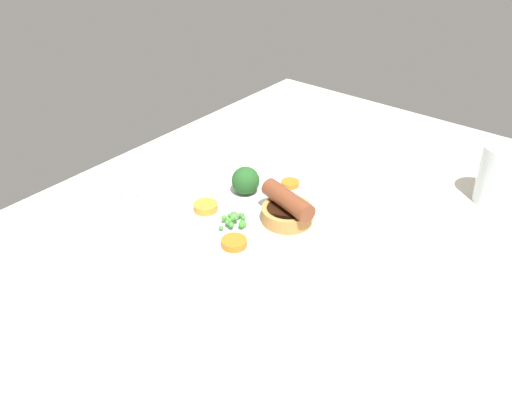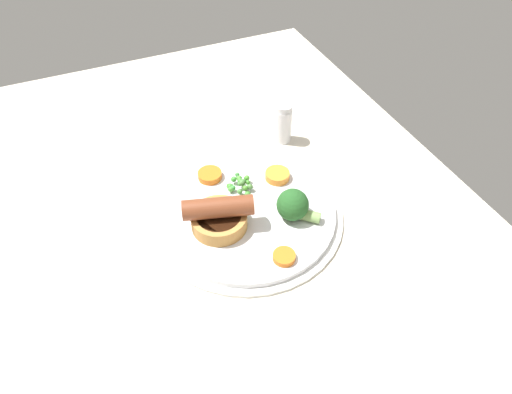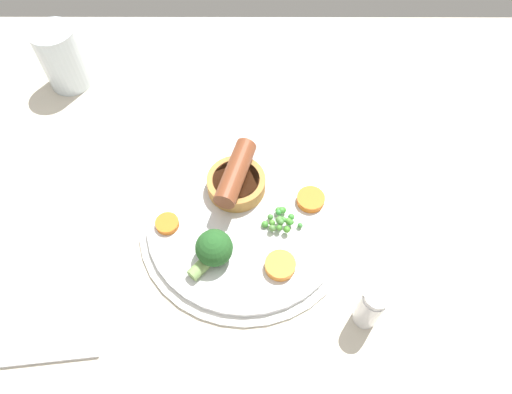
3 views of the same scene
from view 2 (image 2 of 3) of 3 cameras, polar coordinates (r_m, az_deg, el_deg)
name	(u,v)px [view 2 (image 2 of 3)]	position (r cm, az deg, el deg)	size (l,w,h in cm)	color
dining_table	(221,238)	(68.24, -4.43, -5.19)	(110.00, 80.00, 3.00)	beige
dinner_plate	(247,213)	(68.58, -1.15, -2.06)	(28.83, 28.83, 1.40)	silver
sausage_pudding	(221,214)	(64.74, -4.36, -2.08)	(8.05, 10.28, 5.25)	#BC8442
pea_pile	(239,184)	(70.52, -2.13, 1.59)	(5.49, 4.01, 1.78)	#448239
broccoli_floret_near	(294,205)	(65.65, 4.76, -1.06)	(5.75, 6.02, 4.71)	#235623
carrot_slice_0	(210,175)	(72.95, -5.79, 2.74)	(3.82, 3.82, 1.05)	orange
carrot_slice_1	(284,257)	(61.88, 3.53, -7.46)	(3.10, 3.10, 0.86)	orange
carrot_slice_2	(277,175)	(72.51, 2.69, 2.72)	(3.88, 3.88, 1.21)	orange
fork	(459,311)	(64.20, 24.02, -12.88)	(18.00, 1.60, 0.60)	silver
salt_shaker	(283,123)	(80.57, 3.46, 9.18)	(2.90, 2.90, 7.31)	silver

